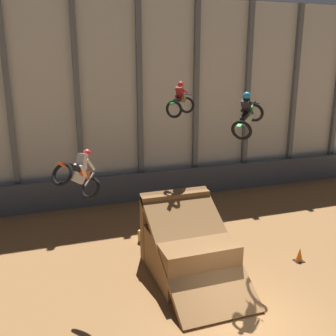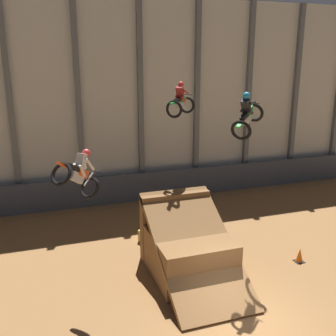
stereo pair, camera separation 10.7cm
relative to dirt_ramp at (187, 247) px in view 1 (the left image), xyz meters
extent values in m
plane|color=olive|center=(0.57, -3.56, -0.99)|extent=(60.00, 60.00, 0.00)
cube|color=beige|center=(0.57, 8.84, 4.56)|extent=(32.00, 0.12, 11.10)
cube|color=slate|center=(-6.18, 8.64, 4.56)|extent=(0.28, 0.28, 11.10)
cube|color=slate|center=(-2.81, 8.64, 4.56)|extent=(0.28, 0.28, 11.10)
cube|color=slate|center=(0.57, 8.64, 4.56)|extent=(0.28, 0.28, 11.10)
cube|color=slate|center=(3.95, 8.64, 4.56)|extent=(0.28, 0.28, 11.10)
cube|color=slate|center=(7.33, 8.64, 4.56)|extent=(0.28, 0.28, 11.10)
cube|color=slate|center=(10.70, 8.64, 4.56)|extent=(0.28, 0.28, 11.10)
cube|color=#474C56|center=(0.57, 8.11, -0.18)|extent=(31.36, 0.20, 1.63)
cube|color=brown|center=(0.00, -0.15, -0.17)|extent=(2.78, 3.38, 1.64)
cube|color=brown|center=(0.00, 1.29, 0.38)|extent=(2.83, 0.50, 2.74)
cube|color=olive|center=(0.00, -0.87, 0.38)|extent=(2.83, 4.93, 2.91)
torus|color=black|center=(-3.57, -0.55, 2.93)|extent=(0.85, 0.87, 0.67)
torus|color=black|center=(-4.45, -1.33, 3.69)|extent=(0.85, 0.87, 0.67)
cube|color=#B7B7BC|center=(-4.00, -0.92, 3.44)|extent=(0.56, 0.53, 0.52)
cube|color=#E54C19|center=(-3.81, -0.76, 3.52)|extent=(0.51, 0.48, 0.44)
cube|color=black|center=(-4.05, -0.97, 3.75)|extent=(0.51, 0.47, 0.41)
cube|color=#E54C19|center=(-4.41, -1.29, 3.97)|extent=(0.34, 0.33, 0.25)
cylinder|color=#B7B7BC|center=(-3.59, -0.56, 3.23)|extent=(0.40, 0.36, 0.36)
cylinder|color=black|center=(-3.52, -0.50, 3.45)|extent=(0.65, 0.21, 0.04)
cube|color=silver|center=(-3.81, -0.76, 3.88)|extent=(0.41, 0.41, 0.53)
sphere|color=red|center=(-3.62, -0.59, 4.09)|extent=(0.44, 0.43, 0.36)
cylinder|color=silver|center=(-3.96, -0.73, 3.63)|extent=(0.27, 0.25, 0.43)
cylinder|color=silver|center=(-3.80, -0.91, 3.63)|extent=(0.27, 0.25, 0.43)
cylinder|color=silver|center=(-3.76, -0.50, 3.76)|extent=(0.34, 0.31, 0.46)
cylinder|color=silver|center=(-3.55, -0.74, 3.76)|extent=(0.34, 0.31, 0.46)
torus|color=black|center=(1.36, 3.60, 4.94)|extent=(0.62, 0.59, 0.73)
torus|color=black|center=(0.40, 2.58, 4.91)|extent=(0.62, 0.59, 0.73)
cube|color=#B7B7BC|center=(0.84, 3.06, 5.04)|extent=(0.49, 0.51, 0.29)
cube|color=green|center=(0.96, 3.18, 5.24)|extent=(0.45, 0.46, 0.25)
cube|color=black|center=(0.68, 2.88, 5.26)|extent=(0.50, 0.52, 0.13)
cube|color=green|center=(0.33, 2.51, 5.17)|extent=(0.35, 0.36, 0.07)
cylinder|color=#B7B7BC|center=(1.23, 3.47, 5.17)|extent=(0.21, 0.22, 0.53)
cylinder|color=black|center=(1.20, 3.43, 5.41)|extent=(0.50, 0.49, 0.04)
cube|color=maroon|center=(0.82, 3.03, 5.54)|extent=(0.43, 0.44, 0.53)
sphere|color=red|center=(0.88, 3.09, 5.86)|extent=(0.37, 0.37, 0.27)
cylinder|color=maroon|center=(0.77, 3.16, 5.28)|extent=(0.36, 0.37, 0.33)
cylinder|color=maroon|center=(0.95, 2.99, 5.28)|extent=(0.36, 0.37, 0.33)
cylinder|color=maroon|center=(0.86, 3.31, 5.56)|extent=(0.41, 0.43, 0.24)
cylinder|color=maroon|center=(1.10, 3.09, 5.56)|extent=(0.41, 0.43, 0.24)
torus|color=black|center=(2.49, -0.16, 5.03)|extent=(0.74, 0.77, 0.73)
torus|color=black|center=(1.51, -1.05, 4.59)|extent=(0.74, 0.77, 0.73)
cube|color=#B7B7BC|center=(1.94, -0.66, 4.91)|extent=(0.55, 0.52, 0.43)
cube|color=green|center=(2.01, -0.60, 5.15)|extent=(0.50, 0.48, 0.37)
cube|color=black|center=(1.72, -0.86, 5.04)|extent=(0.53, 0.50, 0.29)
cube|color=green|center=(1.38, -1.17, 4.80)|extent=(0.36, 0.35, 0.17)
cylinder|color=#B7B7BC|center=(2.31, -0.33, 5.20)|extent=(0.10, 0.10, 0.55)
cylinder|color=black|center=(2.23, -0.40, 5.42)|extent=(0.30, 0.62, 0.04)
cube|color=black|center=(1.80, -0.79, 5.37)|extent=(0.52, 0.50, 0.51)
sphere|color=#2393CC|center=(1.79, -0.79, 5.71)|extent=(0.42, 0.41, 0.33)
cylinder|color=black|center=(1.82, -0.61, 5.15)|extent=(0.40, 0.37, 0.22)
cylinder|color=black|center=(1.98, -0.78, 5.15)|extent=(0.40, 0.37, 0.22)
cylinder|color=black|center=(1.86, -0.52, 5.47)|extent=(0.44, 0.41, 0.09)
cylinder|color=black|center=(2.07, -0.76, 5.47)|extent=(0.44, 0.41, 0.09)
cube|color=black|center=(4.57, -0.85, -0.98)|extent=(0.36, 0.36, 0.03)
cone|color=orange|center=(4.57, -0.85, -0.69)|extent=(0.28, 0.28, 0.55)
cube|color=#CCB751|center=(-0.62, 2.91, -0.71)|extent=(1.08, 0.95, 0.56)
cube|color=#996623|center=(-0.62, 2.91, -0.71)|extent=(0.82, 0.46, 0.57)
camera|label=1|loc=(-5.10, -12.61, 6.94)|focal=42.00mm
camera|label=2|loc=(-5.00, -12.65, 6.94)|focal=42.00mm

